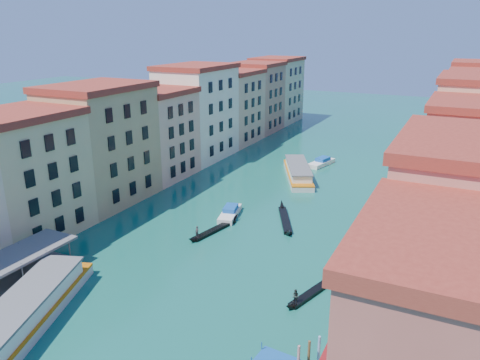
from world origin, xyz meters
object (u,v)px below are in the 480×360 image
(vaporetto_stop, at_px, (10,277))
(gondola_fore, at_px, (214,229))
(gondola_right, at_px, (313,290))
(vaporetto_near, at_px, (27,311))
(vaporetto_far, at_px, (298,172))

(vaporetto_stop, distance_m, gondola_fore, 27.61)
(gondola_right, bearing_deg, vaporetto_near, -126.37)
(vaporetto_far, relative_size, gondola_fore, 1.59)
(vaporetto_near, bearing_deg, gondola_fore, 58.00)
(vaporetto_stop, distance_m, vaporetto_near, 8.48)
(vaporetto_near, bearing_deg, gondola_right, 16.68)
(gondola_fore, distance_m, gondola_right, 20.85)
(vaporetto_stop, bearing_deg, gondola_right, 23.75)
(vaporetto_stop, xyz_separation_m, vaporetto_far, (15.89, 54.29, -0.21))
(vaporetto_stop, height_order, gondola_fore, vaporetto_stop)
(gondola_fore, xyz_separation_m, gondola_right, (18.25, -10.08, 0.03))
(gondola_right, bearing_deg, vaporetto_stop, -139.16)
(vaporetto_near, bearing_deg, vaporetto_stop, 131.84)
(gondola_fore, bearing_deg, gondola_right, -17.11)
(vaporetto_stop, distance_m, vaporetto_far, 56.57)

